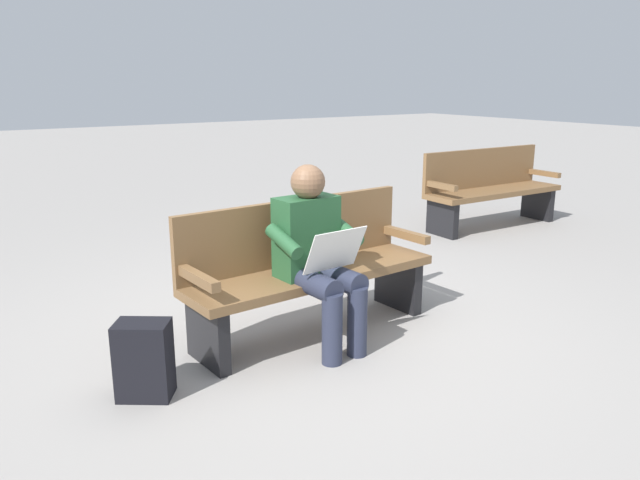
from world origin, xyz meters
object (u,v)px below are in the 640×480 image
bench_near (307,267)px  person_seated (317,252)px  backpack (144,360)px  bench_far (490,188)px

bench_near → person_seated: person_seated is taller
person_seated → backpack: bearing=-0.9°
backpack → bench_far: 5.03m
backpack → person_seated: bearing=-177.0°
person_seated → bench_far: (-3.54, -1.71, -0.17)m
bench_near → bench_far: bearing=-160.9°
person_seated → bench_far: person_seated is taller
person_seated → bench_far: bearing=-158.1°
backpack → bench_far: (-4.70, -1.77, 0.25)m
person_seated → bench_far: 3.93m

